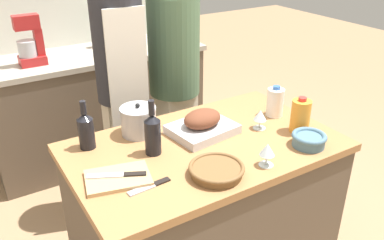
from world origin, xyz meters
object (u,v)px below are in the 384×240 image
object	(u,v)px
wicker_basket	(216,170)
stock_pot	(139,121)
cutting_board	(118,178)
condiment_bottle_tall	(140,34)
knife_chef	(119,175)
wine_glass_left	(267,150)
knife_paring	(151,186)
stand_mixer	(30,44)
wine_bottle_green	(153,133)
mixing_bowl	(309,139)
milk_jug	(275,102)
juice_jug	(300,116)
roasting_pan	(202,125)
condiment_bottle_extra	(172,33)
person_cook_aproned	(121,78)
wine_bottle_dark	(86,130)
person_cook_guest	(174,76)
condiment_bottle_short	(96,38)
wine_glass_right	(260,116)

from	to	relation	value
wicker_basket	stock_pot	bearing A→B (deg)	103.30
cutting_board	condiment_bottle_tall	bearing A→B (deg)	62.13
cutting_board	knife_chef	world-z (taller)	knife_chef
wine_glass_left	knife_paring	distance (m)	0.53
stand_mixer	wine_bottle_green	bearing A→B (deg)	-82.01
mixing_bowl	condiment_bottle_tall	distance (m)	1.97
stock_pot	condiment_bottle_tall	xyz separation A→B (m)	(0.68, 1.43, 0.04)
milk_jug	juice_jug	bearing A→B (deg)	-95.85
roasting_pan	condiment_bottle_extra	distance (m)	1.57
stand_mixer	wicker_basket	bearing A→B (deg)	-78.79
wine_glass_left	person_cook_aproned	xyz separation A→B (m)	(-0.22, 1.10, 0.03)
cutting_board	knife_chef	distance (m)	0.01
wicker_basket	mixing_bowl	distance (m)	0.52
wine_bottle_green	knife_chef	world-z (taller)	wine_bottle_green
mixing_bowl	juice_jug	xyz separation A→B (m)	(0.07, 0.13, 0.05)
wicker_basket	person_cook_aproned	bearing A→B (deg)	89.38
wine_bottle_dark	stand_mixer	bearing A→B (deg)	88.44
wine_glass_left	stand_mixer	world-z (taller)	stand_mixer
condiment_bottle_tall	person_cook_guest	xyz separation A→B (m)	(-0.15, -0.85, -0.09)
condiment_bottle_extra	condiment_bottle_short	bearing A→B (deg)	162.59
juice_jug	condiment_bottle_extra	bearing A→B (deg)	83.57
wine_glass_right	condiment_bottle_short	bearing A→B (deg)	98.31
wicker_basket	wine_bottle_dark	size ratio (longest dim) A/B	1.00
wicker_basket	wine_bottle_dark	bearing A→B (deg)	127.13
roasting_pan	knife_paring	size ratio (longest dim) A/B	1.80
stock_pot	condiment_bottle_extra	bearing A→B (deg)	54.68
milk_jug	wine_glass_right	size ratio (longest dim) A/B	1.65
knife_paring	stand_mixer	bearing A→B (deg)	92.62
condiment_bottle_extra	cutting_board	bearing A→B (deg)	-125.76
milk_jug	person_cook_guest	xyz separation A→B (m)	(-0.20, 0.77, -0.05)
roasting_pan	juice_jug	world-z (taller)	juice_jug
wicker_basket	stock_pot	world-z (taller)	stock_pot
mixing_bowl	milk_jug	world-z (taller)	milk_jug
milk_jug	condiment_bottle_short	distance (m)	1.71
cutting_board	mixing_bowl	size ratio (longest dim) A/B	1.81
cutting_board	wine_bottle_green	world-z (taller)	wine_bottle_green
condiment_bottle_short	wine_glass_right	bearing A→B (deg)	-81.69
juice_jug	knife_paring	size ratio (longest dim) A/B	0.98
wicker_basket	mixing_bowl	xyz separation A→B (m)	(0.52, -0.03, 0.01)
juice_jug	wine_glass_left	distance (m)	0.39
wicker_basket	stand_mixer	xyz separation A→B (m)	(-0.36, 1.80, 0.17)
wicker_basket	juice_jug	bearing A→B (deg)	10.29
milk_jug	wine_bottle_dark	xyz separation A→B (m)	(-1.00, 0.20, 0.02)
stock_pot	wine_glass_left	bearing A→B (deg)	-58.16
mixing_bowl	wine_bottle_green	bearing A→B (deg)	153.56
wine_bottle_dark	wine_glass_right	bearing A→B (deg)	-18.59
stock_pot	wine_glass_right	xyz separation A→B (m)	(0.56, -0.28, -0.00)
mixing_bowl	condiment_bottle_extra	xyz separation A→B (m)	(0.26, 1.82, 0.09)
cutting_board	stand_mixer	xyz separation A→B (m)	(0.02, 1.61, 0.18)
wicker_basket	condiment_bottle_short	size ratio (longest dim) A/B	1.45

